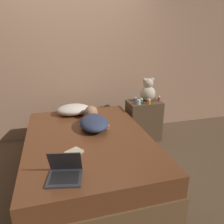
% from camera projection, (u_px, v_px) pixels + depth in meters
% --- Properties ---
extents(ground_plane, '(12.00, 12.00, 0.00)m').
position_uv_depth(ground_plane, '(89.00, 175.00, 2.77)').
color(ground_plane, brown).
extents(wall_back, '(8.00, 0.06, 2.60)m').
position_uv_depth(wall_back, '(73.00, 59.00, 3.49)').
color(wall_back, tan).
rests_on(wall_back, ground_plane).
extents(bed, '(1.45, 2.03, 0.54)m').
position_uv_depth(bed, '(89.00, 156.00, 2.67)').
color(bed, brown).
rests_on(bed, ground_plane).
extents(nightstand, '(0.53, 0.36, 0.66)m').
position_uv_depth(nightstand, '(143.00, 120.00, 3.61)').
color(nightstand, brown).
rests_on(nightstand, ground_plane).
extents(pillow, '(0.49, 0.35, 0.15)m').
position_uv_depth(pillow, '(73.00, 110.00, 3.24)').
color(pillow, beige).
rests_on(pillow, bed).
extents(person_lying, '(0.40, 0.71, 0.19)m').
position_uv_depth(person_lying, '(94.00, 121.00, 2.83)').
color(person_lying, '#2D3851').
rests_on(person_lying, bed).
extents(laptop, '(0.33, 0.30, 0.24)m').
position_uv_depth(laptop, '(65.00, 172.00, 1.83)').
color(laptop, '#333338').
rests_on(laptop, bed).
extents(teddy_bear, '(0.24, 0.24, 0.37)m').
position_uv_depth(teddy_bear, '(148.00, 91.00, 3.49)').
color(teddy_bear, beige).
rests_on(teddy_bear, nightstand).
extents(bottle_clear, '(0.06, 0.06, 0.08)m').
position_uv_depth(bottle_clear, '(139.00, 102.00, 3.34)').
color(bottle_clear, silver).
rests_on(bottle_clear, nightstand).
extents(bottle_red, '(0.03, 0.03, 0.08)m').
position_uv_depth(bottle_red, '(159.00, 99.00, 3.51)').
color(bottle_red, '#B72D2D').
rests_on(bottle_red, nightstand).
extents(bottle_orange, '(0.05, 0.05, 0.08)m').
position_uv_depth(bottle_orange, '(149.00, 102.00, 3.36)').
color(bottle_orange, orange).
rests_on(bottle_orange, nightstand).
extents(bottle_green, '(0.04, 0.04, 0.08)m').
position_uv_depth(bottle_green, '(141.00, 101.00, 3.39)').
color(bottle_green, '#3D8E4C').
rests_on(bottle_green, nightstand).
extents(bottle_blue, '(0.03, 0.03, 0.08)m').
position_uv_depth(bottle_blue, '(136.00, 100.00, 3.47)').
color(bottle_blue, '#3866B2').
rests_on(bottle_blue, nightstand).
extents(book, '(0.20, 0.19, 0.02)m').
position_uv_depth(book, '(74.00, 152.00, 2.21)').
color(book, '#C6B793').
rests_on(book, bed).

